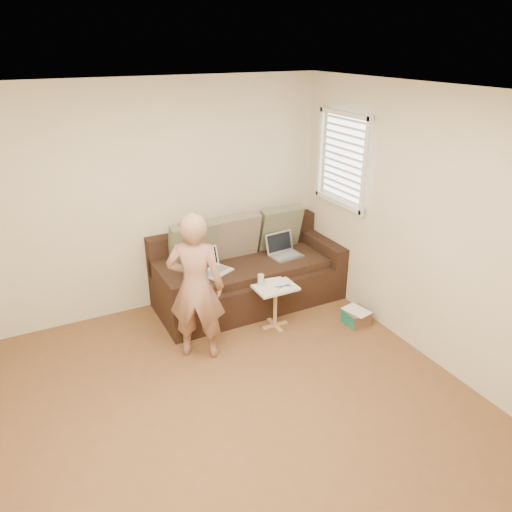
% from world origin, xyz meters
% --- Properties ---
extents(floor, '(4.50, 4.50, 0.00)m').
position_xyz_m(floor, '(0.00, 0.00, 0.00)').
color(floor, brown).
rests_on(floor, ground).
extents(ceiling, '(4.50, 4.50, 0.00)m').
position_xyz_m(ceiling, '(0.00, 0.00, 2.60)').
color(ceiling, white).
rests_on(ceiling, wall_back).
extents(wall_back, '(4.00, 0.00, 4.00)m').
position_xyz_m(wall_back, '(0.00, 2.25, 1.30)').
color(wall_back, beige).
rests_on(wall_back, ground).
extents(wall_right, '(0.00, 4.50, 4.50)m').
position_xyz_m(wall_right, '(2.00, 0.00, 1.30)').
color(wall_right, beige).
rests_on(wall_right, ground).
extents(window_blinds, '(0.12, 0.88, 1.08)m').
position_xyz_m(window_blinds, '(1.95, 1.50, 1.70)').
color(window_blinds, white).
rests_on(window_blinds, wall_right).
extents(sofa, '(2.20, 0.95, 0.85)m').
position_xyz_m(sofa, '(0.90, 1.77, 0.42)').
color(sofa, black).
rests_on(sofa, ground).
extents(pillow_left, '(0.55, 0.29, 0.57)m').
position_xyz_m(pillow_left, '(0.30, 2.00, 0.79)').
color(pillow_left, '#585E45').
rests_on(pillow_left, sofa).
extents(pillow_mid, '(0.55, 0.27, 0.57)m').
position_xyz_m(pillow_mid, '(0.85, 2.01, 0.79)').
color(pillow_mid, '#6D5C4E').
rests_on(pillow_mid, sofa).
extents(pillow_right, '(0.55, 0.28, 0.57)m').
position_xyz_m(pillow_right, '(1.45, 2.02, 0.79)').
color(pillow_right, '#585E45').
rests_on(pillow_right, sofa).
extents(laptop_silver, '(0.41, 0.31, 0.25)m').
position_xyz_m(laptop_silver, '(1.39, 1.73, 0.52)').
color(laptop_silver, '#B7BABC').
rests_on(laptop_silver, sofa).
extents(laptop_white, '(0.43, 0.38, 0.25)m').
position_xyz_m(laptop_white, '(0.46, 1.72, 0.52)').
color(laptop_white, white).
rests_on(laptop_white, sofa).
extents(person, '(0.67, 0.61, 1.52)m').
position_xyz_m(person, '(-0.03, 1.05, 0.76)').
color(person, '#9A6354').
rests_on(person, ground).
extents(side_table, '(0.45, 0.32, 0.50)m').
position_xyz_m(side_table, '(0.91, 1.15, 0.25)').
color(side_table, silver).
rests_on(side_table, ground).
extents(drinking_glass, '(0.07, 0.07, 0.12)m').
position_xyz_m(drinking_glass, '(0.79, 1.27, 0.56)').
color(drinking_glass, silver).
rests_on(drinking_glass, side_table).
extents(scissors, '(0.20, 0.13, 0.02)m').
position_xyz_m(scissors, '(0.98, 1.10, 0.50)').
color(scissors, silver).
rests_on(scissors, side_table).
extents(paper_on_table, '(0.25, 0.33, 0.00)m').
position_xyz_m(paper_on_table, '(0.95, 1.20, 0.50)').
color(paper_on_table, white).
rests_on(paper_on_table, side_table).
extents(striped_box, '(0.26, 0.26, 0.17)m').
position_xyz_m(striped_box, '(1.75, 0.78, 0.08)').
color(striped_box, red).
rests_on(striped_box, ground).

